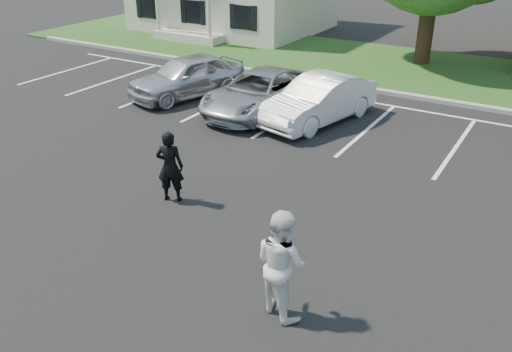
{
  "coord_description": "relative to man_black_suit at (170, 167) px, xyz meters",
  "views": [
    {
      "loc": [
        5.38,
        -7.92,
        6.34
      ],
      "look_at": [
        0.0,
        1.0,
        1.25
      ],
      "focal_mm": 38.0,
      "sensor_mm": 36.0,
      "label": 1
    }
  ],
  "objects": [
    {
      "name": "man_black_suit",
      "position": [
        0.0,
        0.0,
        0.0
      ],
      "size": [
        0.77,
        0.66,
        1.78
      ],
      "primitive_type": "imported",
      "rotation": [
        0.0,
        0.0,
        3.57
      ],
      "color": "black",
      "rests_on": "ground"
    },
    {
      "name": "ground_plane",
      "position": [
        2.4,
        -1.01,
        -0.89
      ],
      "size": [
        90.0,
        90.0,
        0.0
      ],
      "primitive_type": "plane",
      "color": "black",
      "rests_on": "ground"
    },
    {
      "name": "car_silver_west",
      "position": [
        -4.74,
        6.81,
        -0.1
      ],
      "size": [
        3.18,
        4.95,
        1.57
      ],
      "primitive_type": "imported",
      "rotation": [
        0.0,
        0.0,
        -0.31
      ],
      "color": "silver",
      "rests_on": "ground"
    },
    {
      "name": "grass_strip",
      "position": [
        2.4,
        14.99,
        -0.85
      ],
      "size": [
        44.0,
        8.0,
        0.08
      ],
      "primitive_type": "cube",
      "color": "#264E1A",
      "rests_on": "ground"
    },
    {
      "name": "man_white_shirt",
      "position": [
        4.23,
        -2.23,
        0.11
      ],
      "size": [
        1.18,
        1.06,
        2.0
      ],
      "primitive_type": "imported",
      "rotation": [
        0.0,
        0.0,
        2.77
      ],
      "color": "silver",
      "rests_on": "ground"
    },
    {
      "name": "curb",
      "position": [
        2.4,
        10.99,
        -0.81
      ],
      "size": [
        40.0,
        0.3,
        0.15
      ],
      "primitive_type": "cube",
      "color": "#979791",
      "rests_on": "ground"
    },
    {
      "name": "car_white_sedan",
      "position": [
        0.7,
        6.82,
        -0.13
      ],
      "size": [
        2.59,
        4.82,
        1.51
      ],
      "primitive_type": "imported",
      "rotation": [
        0.0,
        0.0,
        -0.23
      ],
      "color": "silver",
      "rests_on": "ground"
    },
    {
      "name": "car_silver_minivan",
      "position": [
        -1.5,
        6.7,
        -0.18
      ],
      "size": [
        2.53,
        5.16,
        1.41
      ],
      "primitive_type": "imported",
      "rotation": [
        0.0,
        0.0,
        -0.04
      ],
      "color": "#9C9EA2",
      "rests_on": "ground"
    },
    {
      "name": "stall_lines",
      "position": [
        3.8,
        7.94,
        -0.88
      ],
      "size": [
        34.0,
        5.36,
        0.01
      ],
      "color": "white",
      "rests_on": "ground"
    }
  ]
}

